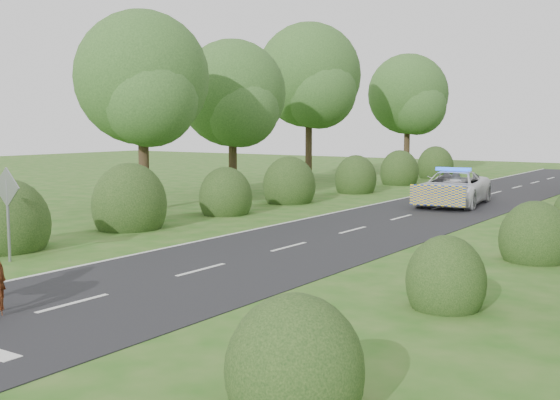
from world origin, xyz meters
The scene contains 11 objects.
ground centered at (0.00, 0.00, 0.00)m, with size 120.00×120.00×0.00m, color #256015.
road centered at (0.00, 15.00, 0.01)m, with size 6.00×70.00×0.02m, color black.
road_markings centered at (-1.60, 12.93, 0.03)m, with size 4.96×70.00×0.01m.
hedgerow_left centered at (-6.51, 11.69, 0.75)m, with size 2.75×50.41×3.00m.
hedgerow_right centered at (6.60, 11.21, 0.55)m, with size 2.10×45.78×2.10m.
tree_left_a centered at (-9.75, 11.86, 5.34)m, with size 5.74×5.60×8.38m.
tree_left_b centered at (-11.25, 19.86, 5.04)m, with size 5.74×5.60×8.07m.
tree_left_c centered at (-12.70, 29.83, 6.53)m, with size 6.97×6.80×10.22m.
tree_left_d centered at (-10.23, 39.85, 5.64)m, with size 6.15×6.00×8.89m.
road_sign centered at (-5.00, 2.00, 1.65)m, with size 1.06×0.08×2.53m.
police_van centered at (0.12, 21.24, 0.78)m, with size 3.33×5.95×1.71m.
Camera 1 is at (11.38, -9.21, 3.67)m, focal length 45.00 mm.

